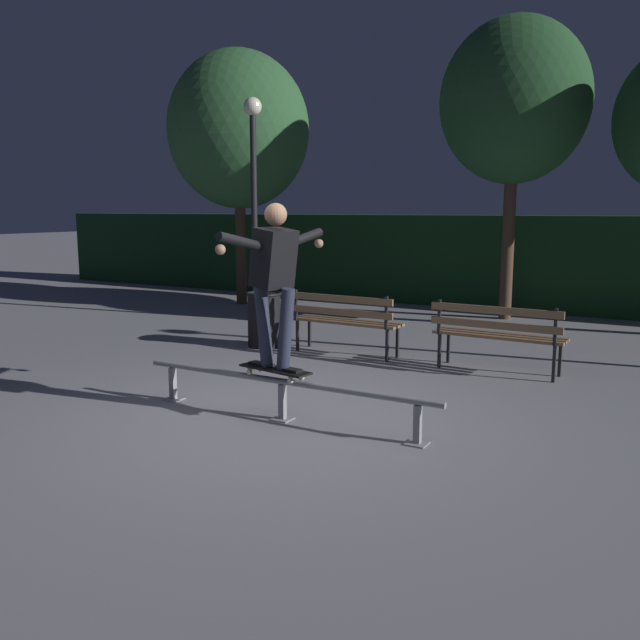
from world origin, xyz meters
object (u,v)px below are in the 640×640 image
grind_rail (282,389)px  trash_can (264,319)px  skateboard (275,370)px  park_bench_leftmost (343,317)px  tree_behind_benches (514,102)px  tree_far_left (239,130)px  park_bench_left_center (497,330)px  lamp_post_left (254,181)px  skateboarder (274,272)px

grind_rail → trash_can: 3.48m
skateboard → park_bench_leftmost: (-0.74, 2.83, 0.06)m
tree_behind_benches → tree_far_left: tree_behind_benches is taller
park_bench_left_center → trash_can: 3.39m
lamp_post_left → park_bench_leftmost: bearing=-33.7°
park_bench_leftmost → lamp_post_left: size_ratio=0.41×
grind_rail → lamp_post_left: size_ratio=0.83×
skateboard → tree_behind_benches: bearing=86.7°
skateboard → tree_behind_benches: (0.41, 7.05, 3.36)m
grind_rail → skateboarder: skateboarder is taller
park_bench_left_center → trash_can: park_bench_left_center is taller
park_bench_leftmost → park_bench_left_center: bearing=0.0°
tree_behind_benches → park_bench_leftmost: bearing=-105.2°
skateboard → skateboarder: skateboarder is taller
park_bench_left_center → trash_can: size_ratio=2.02×
tree_far_left → lamp_post_left: size_ratio=1.33×
skateboard → lamp_post_left: 6.16m
park_bench_left_center → lamp_post_left: (-4.86, 1.83, 1.94)m
tree_far_left → lamp_post_left: (1.48, -1.60, -1.10)m
tree_far_left → tree_behind_benches: bearing=8.4°
skateboard → skateboarder: (0.00, -0.00, 0.94)m
skateboarder → park_bench_leftmost: 3.06m
park_bench_left_center → skateboarder: bearing=-115.8°
park_bench_leftmost → trash_can: size_ratio=2.02×
skateboard → tree_behind_benches: size_ratio=0.15×
park_bench_left_center → trash_can: bearing=-179.1°
tree_behind_benches → tree_far_left: 5.44m
skateboard → tree_far_left: tree_far_left is taller
skateboarder → tree_behind_benches: tree_behind_benches is taller
park_bench_leftmost → trash_can: park_bench_leftmost is taller
tree_behind_benches → trash_can: 5.99m
park_bench_left_center → tree_behind_benches: 5.44m
park_bench_left_center → tree_behind_benches: size_ratio=0.31×
trash_can → lamp_post_left: bearing=128.0°
grind_rail → tree_behind_benches: size_ratio=0.61×
skateboard → park_bench_leftmost: size_ratio=0.50×
tree_far_left → skateboard: bearing=-51.6°
park_bench_leftmost → park_bench_left_center: same height
skateboard → park_bench_left_center: 3.14m
grind_rail → park_bench_left_center: (1.29, 2.83, 0.23)m
park_bench_leftmost → tree_far_left: tree_far_left is taller
skateboarder → park_bench_left_center: bearing=64.2°
park_bench_left_center → lamp_post_left: size_ratio=0.41×
lamp_post_left → trash_can: size_ratio=4.88×
trash_can → tree_behind_benches: bearing=60.4°
skateboard → park_bench_left_center: bearing=64.2°
tree_far_left → trash_can: size_ratio=6.47×
park_bench_leftmost → tree_behind_benches: tree_behind_benches is taller
skateboarder → trash_can: size_ratio=1.95×
grind_rail → tree_far_left: size_ratio=0.62×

